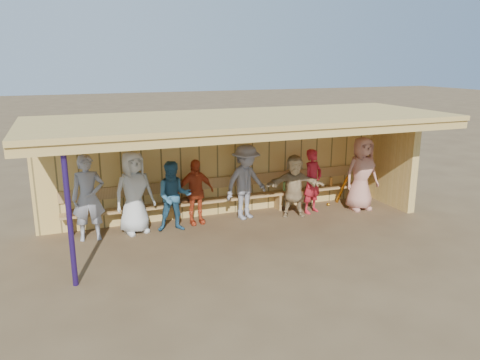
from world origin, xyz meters
The scene contains 12 objects.
ground centered at (0.00, 0.00, 0.00)m, with size 90.00×90.00×0.00m, color brown.
player_a centered at (-3.21, 0.65, 0.90)m, with size 0.66×0.43×1.80m, color gray.
player_b centered at (-2.27, 0.73, 0.90)m, with size 0.88×0.57×1.79m, color silver.
player_c centered at (-1.46, 0.54, 0.77)m, with size 0.75×0.59×1.55m, color #2F6181.
player_d centered at (-0.91, 0.81, 0.75)m, with size 0.87×0.36×1.49m, color #C84420.
player_e centered at (0.30, 0.74, 0.88)m, with size 1.14×0.65×1.76m, color gray.
player_f centered at (1.42, 0.47, 0.75)m, with size 1.38×0.44×1.49m, color tan.
player_g centered at (1.97, 0.57, 0.78)m, with size 0.57×0.37×1.56m, color red.
player_h centered at (3.21, 0.35, 0.91)m, with size 0.89×0.58×1.83m, color tan.
dugout_structure centered at (0.39, 0.69, 1.69)m, with size 8.80×3.20×2.50m.
bench centered at (0.00, 1.12, 0.53)m, with size 7.60×0.34×0.93m.
dugout_equipment centered at (-0.92, 0.99, 0.49)m, with size 7.32×0.62×0.80m.
Camera 1 is at (-3.59, -9.00, 3.64)m, focal length 35.00 mm.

